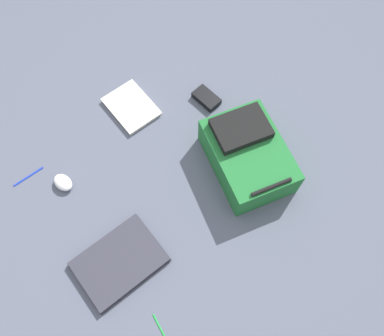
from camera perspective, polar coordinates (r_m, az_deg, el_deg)
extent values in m
plane|color=#4C5160|center=(1.85, -0.50, -1.17)|extent=(4.00, 4.00, 0.00)
cube|color=#1E662D|center=(1.81, 7.86, 1.58)|extent=(0.40, 0.49, 0.16)
cube|color=black|center=(1.76, 6.92, 5.58)|extent=(0.27, 0.23, 0.04)
cylinder|color=black|center=(1.67, 11.12, -2.62)|extent=(0.18, 0.06, 0.02)
cube|color=#24242C|center=(1.74, -10.14, -12.89)|extent=(0.35, 0.26, 0.02)
cube|color=#2D2D38|center=(1.73, -10.23, -12.78)|extent=(0.34, 0.25, 0.01)
cube|color=silver|center=(2.03, -8.49, 8.49)|extent=(0.19, 0.25, 0.02)
cube|color=silver|center=(2.02, -8.53, 8.66)|extent=(0.20, 0.26, 0.00)
ellipsoid|color=silver|center=(1.90, -17.68, -1.96)|extent=(0.08, 0.11, 0.04)
cube|color=black|center=(2.03, 2.03, 9.78)|extent=(0.09, 0.14, 0.03)
cylinder|color=#1933B2|center=(1.98, -22.03, -1.08)|extent=(0.15, 0.01, 0.01)
cylinder|color=#198C33|center=(1.70, -4.24, -22.00)|extent=(0.03, 0.15, 0.01)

